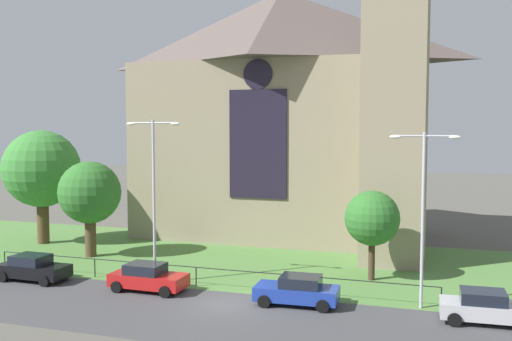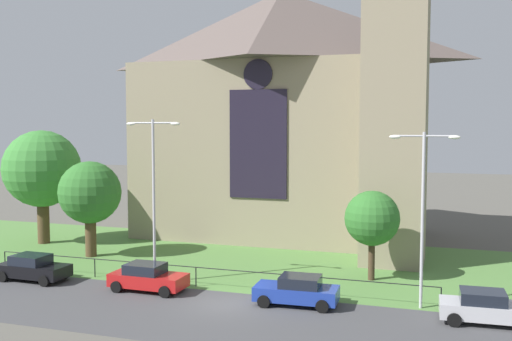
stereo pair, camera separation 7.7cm
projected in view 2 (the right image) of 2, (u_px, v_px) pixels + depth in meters
The scene contains 14 objects.
ground at pixel (282, 261), 39.74m from camera, with size 160.00×160.00×0.00m, color #56544C.
road_asphalt at pixel (213, 316), 28.39m from camera, with size 120.00×8.00×0.01m, color #424244.
grass_verge at pixel (273, 268), 37.85m from camera, with size 120.00×20.00×0.01m, color #517F3D.
church_building at pixel (288, 111), 48.31m from camera, with size 23.20×16.20×26.00m.
iron_railing at pixel (196, 270), 33.49m from camera, with size 26.54×0.07×1.13m.
tree_left_far at pixel (42, 169), 45.44m from camera, with size 5.88×5.88×8.72m.
tree_right_near at pixel (372, 219), 34.70m from camera, with size 3.23×3.23×5.29m.
tree_left_near at pixel (90, 193), 40.94m from camera, with size 4.31×4.31×6.63m.
streetlamp_near at pixel (154, 182), 33.81m from camera, with size 3.37×0.26×9.43m.
streetlamp_far at pixel (423, 198), 29.19m from camera, with size 3.37×0.26×8.78m.
parked_car_black at pixel (33, 268), 34.83m from camera, with size 4.24×2.10×1.51m.
parked_car_red at pixel (148, 277), 32.65m from camera, with size 4.22×2.07×1.51m.
parked_car_blue at pixel (297, 291), 30.04m from camera, with size 4.28×2.19×1.51m.
parked_car_silver at pixel (486, 307), 27.27m from camera, with size 4.28×2.19×1.51m.
Camera 2 is at (10.69, -27.71, 9.13)m, focal length 41.68 mm.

